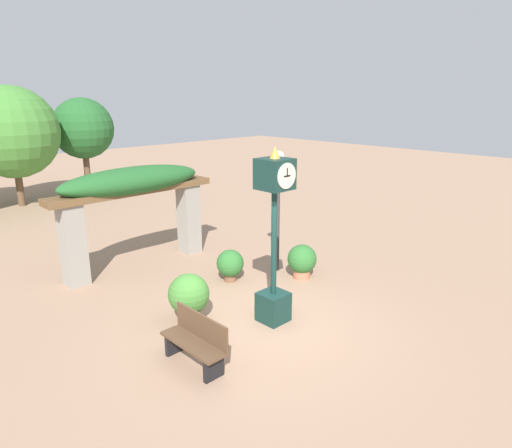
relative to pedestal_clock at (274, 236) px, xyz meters
name	(u,v)px	position (x,y,z in m)	size (l,w,h in m)	color
ground_plane	(260,326)	(-0.38, 0.01, -1.80)	(60.00, 60.00, 0.00)	#9E7A60
pedestal_clock	(274,236)	(0.00, 0.00, 0.00)	(0.58, 0.63, 3.54)	#14332D
pergola	(134,193)	(-0.38, 4.61, 0.20)	(4.49, 1.10, 2.68)	gray
potted_plant_near_left	(302,260)	(2.14, 1.05, -1.34)	(0.73, 0.73, 0.86)	#B26B4C
potted_plant_near_right	(230,264)	(0.73, 2.16, -1.37)	(0.67, 0.67, 0.79)	brown
potted_plant_far_left	(189,296)	(-1.27, 1.13, -1.22)	(0.83, 0.83, 1.03)	#9E563D
park_bench	(196,341)	(-2.07, -0.15, -1.38)	(0.42, 1.36, 0.89)	brown
lamp_post	(278,189)	(2.06, 1.82, 0.36)	(0.30, 0.30, 3.12)	#333338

